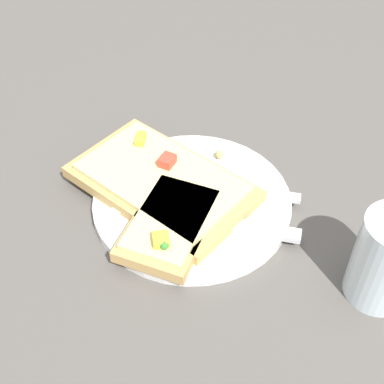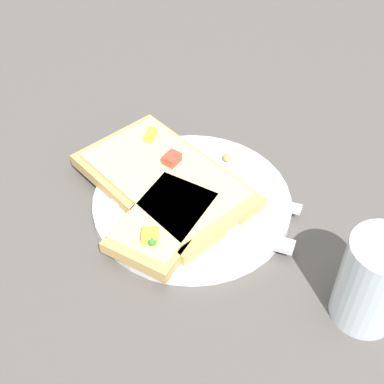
% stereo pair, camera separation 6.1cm
% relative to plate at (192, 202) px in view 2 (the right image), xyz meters
% --- Properties ---
extents(ground_plane, '(4.00, 4.00, 0.00)m').
position_rel_plate_xyz_m(ground_plane, '(0.00, 0.00, -0.01)').
color(ground_plane, '#56514C').
extents(plate, '(0.23, 0.23, 0.01)m').
position_rel_plate_xyz_m(plate, '(0.00, 0.00, 0.00)').
color(plate, white).
rests_on(plate, ground).
extents(fork, '(0.07, 0.21, 0.01)m').
position_rel_plate_xyz_m(fork, '(0.02, -0.00, 0.01)').
color(fork, silver).
rests_on(fork, plate).
extents(knife, '(0.07, 0.21, 0.01)m').
position_rel_plate_xyz_m(knife, '(-0.02, -0.04, 0.01)').
color(knife, silver).
rests_on(knife, plate).
extents(pizza_slice_main, '(0.17, 0.23, 0.03)m').
position_rel_plate_xyz_m(pizza_slice_main, '(-0.00, 0.04, 0.02)').
color(pizza_slice_main, tan).
rests_on(pizza_slice_main, plate).
extents(pizza_slice_corner, '(0.13, 0.09, 0.03)m').
position_rel_plate_xyz_m(pizza_slice_corner, '(-0.05, -0.00, 0.02)').
color(pizza_slice_corner, tan).
rests_on(pizza_slice_corner, plate).
extents(crumb_scatter, '(0.10, 0.10, 0.01)m').
position_rel_plate_xyz_m(crumb_scatter, '(0.03, 0.03, 0.01)').
color(crumb_scatter, tan).
rests_on(crumb_scatter, plate).
extents(drinking_glass, '(0.06, 0.06, 0.10)m').
position_rel_plate_xyz_m(drinking_glass, '(-0.03, -0.22, 0.04)').
color(drinking_glass, silver).
rests_on(drinking_glass, ground).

